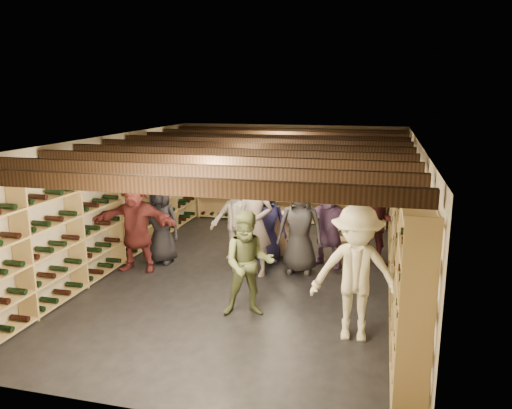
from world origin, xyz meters
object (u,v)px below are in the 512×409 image
object	(u,v)px
person_2	(249,264)
person_11	(329,224)
crate_stack_right	(272,237)
person_3	(356,273)
person_10	(252,208)
crate_loose	(347,243)
person_6	(267,224)
person_12	(300,228)
person_0	(161,223)
person_5	(136,223)
person_9	(235,218)
person_7	(255,224)
person_8	(378,224)
crate_stack_left	(275,233)

from	to	relation	value
person_2	person_11	xyz separation A→B (m)	(0.88, 2.41, 0.02)
crate_stack_right	person_11	bearing A→B (deg)	-20.50
person_3	person_10	world-z (taller)	person_10
crate_loose	person_6	size ratio (longest dim) A/B	0.33
person_12	person_2	bearing A→B (deg)	-105.20
person_0	person_6	world-z (taller)	person_0
person_5	person_6	xyz separation A→B (m)	(2.19, 1.00, -0.12)
person_10	person_11	bearing A→B (deg)	-38.49
person_9	person_7	bearing A→B (deg)	-36.10
crate_loose	person_8	size ratio (longest dim) A/B	0.31
person_10	person_12	xyz separation A→B (m)	(1.12, -0.89, -0.10)
person_0	person_8	bearing A→B (deg)	12.07
person_6	person_10	size ratio (longest dim) A/B	0.82
person_2	person_7	size ratio (longest dim) A/B	0.84
person_0	person_3	distance (m)	4.32
person_11	crate_stack_right	bearing A→B (deg)	178.02
person_6	person_7	size ratio (longest dim) A/B	0.82
crate_stack_right	person_6	distance (m)	0.67
person_0	person_11	world-z (taller)	person_11
crate_stack_left	person_2	distance (m)	2.87
person_12	person_5	bearing A→B (deg)	-170.83
crate_stack_left	crate_stack_right	bearing A→B (deg)	180.00
person_2	person_10	xyz separation A→B (m)	(-0.70, 2.84, 0.14)
person_0	person_7	xyz separation A→B (m)	(1.87, -0.18, 0.16)
person_8	person_0	bearing A→B (deg)	-176.72
crate_loose	person_6	world-z (taller)	person_6
person_9	person_11	size ratio (longest dim) A/B	1.03
person_2	person_10	bearing A→B (deg)	87.16
crate_stack_right	person_11	world-z (taller)	person_11
person_7	person_9	world-z (taller)	person_7
person_2	person_12	bearing A→B (deg)	61.14
person_2	person_9	xyz separation A→B (m)	(-0.91, 2.33, 0.05)
crate_loose	person_10	xyz separation A→B (m)	(-1.86, -0.82, 0.84)
person_2	person_11	distance (m)	2.56
person_6	person_9	bearing A→B (deg)	156.45
person_3	person_11	bearing A→B (deg)	99.97
person_3	person_6	world-z (taller)	person_3
person_2	person_7	xyz separation A→B (m)	(-0.33, 1.63, 0.15)
person_3	person_6	bearing A→B (deg)	120.73
person_5	person_8	world-z (taller)	person_5
crate_stack_left	person_2	size ratio (longest dim) A/B	0.55
person_2	person_0	bearing A→B (deg)	123.89
crate_stack_left	crate_loose	world-z (taller)	crate_stack_left
person_6	person_8	size ratio (longest dim) A/B	0.95
person_7	person_8	world-z (taller)	person_7
person_10	person_3	bearing A→B (deg)	-78.00
person_5	person_9	distance (m)	1.85
person_0	crate_stack_right	bearing A→B (deg)	28.05
person_8	person_9	size ratio (longest dim) A/B	0.96
crate_loose	person_8	xyz separation A→B (m)	(0.60, -0.99, 0.71)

